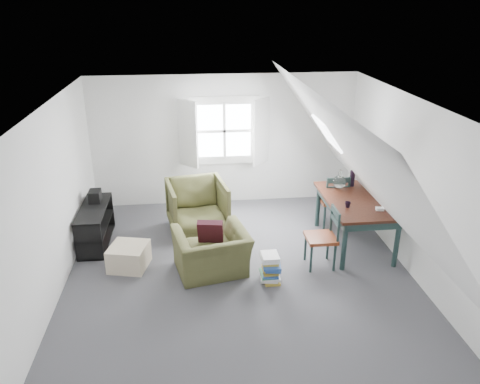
{
  "coord_description": "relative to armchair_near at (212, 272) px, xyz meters",
  "views": [
    {
      "loc": [
        -0.64,
        -5.82,
        3.77
      ],
      "look_at": [
        0.07,
        0.6,
        1.08
      ],
      "focal_mm": 35.0,
      "sensor_mm": 36.0,
      "label": 1
    }
  ],
  "objects": [
    {
      "name": "dining_chair_near",
      "position": [
        1.67,
        0.01,
        0.49
      ],
      "size": [
        0.44,
        0.44,
        0.93
      ],
      "rotation": [
        0.0,
        0.0,
        -1.74
      ],
      "color": "maroon",
      "rests_on": "floor"
    },
    {
      "name": "wall_right",
      "position": [
        2.9,
        -0.14,
        1.25
      ],
      "size": [
        0.0,
        5.5,
        5.5
      ],
      "primitive_type": "plane",
      "rotation": [
        1.57,
        0.0,
        -1.57
      ],
      "color": "silver",
      "rests_on": "ground"
    },
    {
      "name": "wall_left",
      "position": [
        -2.1,
        -0.14,
        1.25
      ],
      "size": [
        0.0,
        5.5,
        5.5
      ],
      "primitive_type": "plane",
      "rotation": [
        1.57,
        0.0,
        1.57
      ],
      "color": "silver",
      "rests_on": "ground"
    },
    {
      "name": "armchair_far",
      "position": [
        -0.17,
        1.39,
        0.0
      ],
      "size": [
        1.11,
        1.14,
        0.9
      ],
      "primitive_type": "imported",
      "rotation": [
        0.0,
        0.0,
        0.18
      ],
      "color": "#474925",
      "rests_on": "floor"
    },
    {
      "name": "armchair_near",
      "position": [
        0.0,
        0.0,
        0.0
      ],
      "size": [
        1.19,
        1.09,
        0.67
      ],
      "primitive_type": "imported",
      "rotation": [
        0.0,
        0.0,
        3.35
      ],
      "color": "#474925",
      "rests_on": "floor"
    },
    {
      "name": "demijohn",
      "position": [
        2.2,
        1.04,
        0.95
      ],
      "size": [
        0.22,
        0.22,
        0.31
      ],
      "rotation": [
        0.0,
        0.0,
        0.25
      ],
      "color": "silver",
      "rests_on": "dining_table"
    },
    {
      "name": "media_shelf",
      "position": [
        -1.85,
        1.08,
        0.29
      ],
      "size": [
        0.41,
        1.24,
        0.63
      ],
      "rotation": [
        0.0,
        0.0,
        -0.06
      ],
      "color": "black",
      "rests_on": "floor"
    },
    {
      "name": "ceiling",
      "position": [
        0.4,
        -0.14,
        2.5
      ],
      "size": [
        5.5,
        5.5,
        0.0
      ],
      "primitive_type": "plane",
      "rotation": [
        3.14,
        0.0,
        0.0
      ],
      "color": "white",
      "rests_on": "wall_back"
    },
    {
      "name": "dormer_window",
      "position": [
        0.4,
        2.53,
        1.45
      ],
      "size": [
        1.71,
        0.35,
        1.3
      ],
      "color": "white",
      "rests_on": "wall_back"
    },
    {
      "name": "vase_twigs",
      "position": [
        2.45,
        1.14,
        0.97
      ],
      "size": [
        0.09,
        0.1,
        0.67
      ],
      "rotation": [
        0.0,
        0.0,
        -0.18
      ],
      "color": "black",
      "rests_on": "dining_table"
    },
    {
      "name": "ottoman",
      "position": [
        -1.23,
        0.28,
        0.18
      ],
      "size": [
        0.64,
        0.64,
        0.35
      ],
      "primitive_type": "cube",
      "rotation": [
        0.0,
        0.0,
        -0.24
      ],
      "color": "#C4B394",
      "rests_on": "floor"
    },
    {
      "name": "paper_box",
      "position": [
        2.55,
        0.14,
        0.84
      ],
      "size": [
        0.13,
        0.1,
        0.04
      ],
      "primitive_type": "cube",
      "rotation": [
        0.0,
        0.0,
        -0.19
      ],
      "color": "white",
      "rests_on": "dining_table"
    },
    {
      "name": "slope_right",
      "position": [
        1.95,
        -0.14,
        1.78
      ],
      "size": [
        3.19,
        5.5,
        4.48
      ],
      "primitive_type": "plane",
      "rotation": [
        0.0,
        -2.19,
        0.0
      ],
      "color": "white",
      "rests_on": "wall_right"
    },
    {
      "name": "wall_front",
      "position": [
        0.4,
        -2.89,
        1.25
      ],
      "size": [
        5.0,
        0.0,
        5.0
      ],
      "primitive_type": "plane",
      "rotation": [
        -1.57,
        0.0,
        0.0
      ],
      "color": "silver",
      "rests_on": "ground"
    },
    {
      "name": "throw_pillow",
      "position": [
        0.0,
        0.15,
        0.6
      ],
      "size": [
        0.4,
        0.27,
        0.39
      ],
      "primitive_type": "cube",
      "rotation": [
        0.31,
        0.0,
        -0.15
      ],
      "color": "#350E18",
      "rests_on": "armchair_near"
    },
    {
      "name": "slope_left",
      "position": [
        -1.15,
        -0.14,
        1.78
      ],
      "size": [
        3.19,
        5.5,
        4.48
      ],
      "primitive_type": "plane",
      "rotation": [
        0.0,
        2.19,
        0.0
      ],
      "color": "white",
      "rests_on": "wall_left"
    },
    {
      "name": "cup",
      "position": [
        2.1,
        0.29,
        0.82
      ],
      "size": [
        0.11,
        0.11,
        0.09
      ],
      "primitive_type": "imported",
      "rotation": [
        0.0,
        0.0,
        -0.23
      ],
      "color": "black",
      "rests_on": "dining_table"
    },
    {
      "name": "wall_back",
      "position": [
        0.4,
        2.61,
        1.25
      ],
      "size": [
        5.0,
        0.0,
        5.0
      ],
      "primitive_type": "plane",
      "rotation": [
        1.57,
        0.0,
        0.0
      ],
      "color": "silver",
      "rests_on": "ground"
    },
    {
      "name": "magazine_stack",
      "position": [
        0.82,
        -0.33,
        0.21
      ],
      "size": [
        0.31,
        0.37,
        0.42
      ],
      "rotation": [
        0.0,
        0.0,
        0.28
      ],
      "color": "#B29933",
      "rests_on": "floor"
    },
    {
      "name": "electronics_box",
      "position": [
        -1.85,
        1.37,
        0.72
      ],
      "size": [
        0.19,
        0.26,
        0.21
      ],
      "primitive_type": "cube",
      "rotation": [
        0.0,
        0.0,
        0.01
      ],
      "color": "black",
      "rests_on": "media_shelf"
    },
    {
      "name": "dining_chair_far",
      "position": [
        2.2,
        1.27,
        0.52
      ],
      "size": [
        0.47,
        0.47,
        0.99
      ],
      "rotation": [
        0.0,
        0.0,
        3.41
      ],
      "color": "maroon",
      "rests_on": "floor"
    },
    {
      "name": "dining_table",
      "position": [
        2.35,
        0.59,
        0.71
      ],
      "size": [
        0.98,
        1.63,
        0.82
      ],
      "rotation": [
        0.0,
        0.0,
        -0.02
      ],
      "color": "black",
      "rests_on": "floor"
    },
    {
      "name": "floor",
      "position": [
        0.4,
        -0.14,
        0.0
      ],
      "size": [
        5.5,
        5.5,
        0.0
      ],
      "primitive_type": "plane",
      "color": "#46464A",
      "rests_on": "ground"
    },
    {
      "name": "skylight",
      "position": [
        1.95,
        1.16,
        1.75
      ],
      "size": [
        0.35,
        0.75,
        0.47
      ],
      "primitive_type": "cube",
      "rotation": [
        0.0,
        0.95,
        0.0
      ],
      "color": "white",
      "rests_on": "slope_right"
    }
  ]
}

